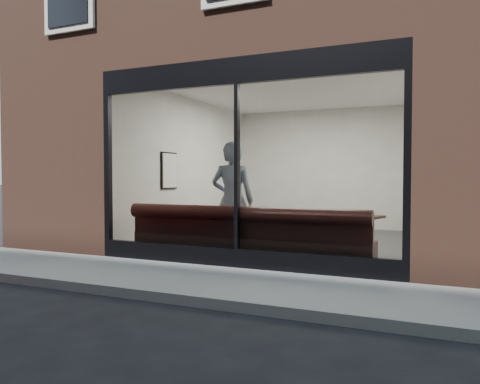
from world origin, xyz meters
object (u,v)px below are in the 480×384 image
at_px(person, 232,201).
at_px(cafe_table_right, 359,217).
at_px(banquette, 247,250).
at_px(cafe_table_left, 213,211).
at_px(cafe_chair_left, 220,233).

height_order(person, cafe_table_right, person).
height_order(banquette, cafe_table_left, cafe_table_left).
relative_size(banquette, cafe_table_left, 6.99).
bearing_deg(person, banquette, 136.97).
bearing_deg(person, cafe_table_left, -56.14).
bearing_deg(cafe_table_left, cafe_chair_left, 102.49).
xyz_separation_m(person, cafe_chair_left, (-0.95, 1.47, -0.75)).
xyz_separation_m(banquette, cafe_chair_left, (-1.33, 1.72, 0.01)).
bearing_deg(cafe_chair_left, cafe_table_left, 110.24).
height_order(person, cafe_chair_left, person).
bearing_deg(cafe_table_right, banquette, -151.63).
bearing_deg(cafe_chair_left, cafe_table_right, 171.62).
relative_size(banquette, person, 2.01).
bearing_deg(cafe_table_right, person, -162.74).
distance_m(cafe_table_left, cafe_table_right, 2.82).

